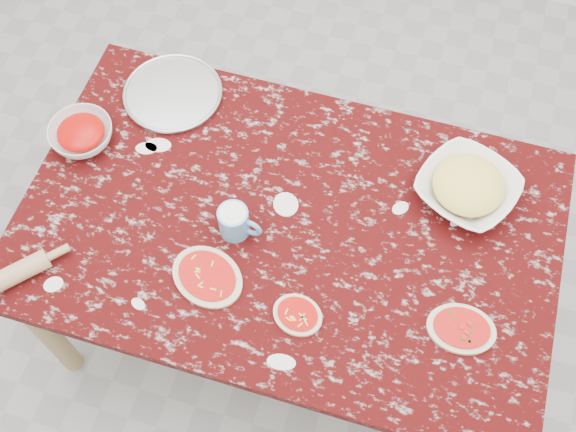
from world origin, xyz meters
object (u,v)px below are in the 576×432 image
at_px(pizza_tray, 173,94).
at_px(cheese_bowl, 467,189).
at_px(worktable, 288,237).
at_px(sauce_bowl, 82,135).
at_px(flour_mug, 235,222).
at_px(rolling_pin, 0,281).

xyz_separation_m(pizza_tray, cheese_bowl, (0.99, -0.10, 0.03)).
xyz_separation_m(worktable, cheese_bowl, (0.49, 0.25, 0.12)).
bearing_deg(worktable, sauce_bowl, 171.78).
bearing_deg(sauce_bowl, worktable, -8.22).
bearing_deg(flour_mug, rolling_pin, -148.23).
distance_m(cheese_bowl, rolling_pin, 1.38).
bearing_deg(cheese_bowl, flour_mug, -153.15).
relative_size(sauce_bowl, flour_mug, 1.50).
relative_size(worktable, sauce_bowl, 7.94).
distance_m(worktable, rolling_pin, 0.84).
height_order(worktable, flour_mug, flour_mug).
bearing_deg(rolling_pin, pizza_tray, 74.54).
xyz_separation_m(sauce_bowl, rolling_pin, (-0.01, -0.53, -0.00)).
bearing_deg(sauce_bowl, cheese_bowl, 7.16).
distance_m(pizza_tray, rolling_pin, 0.81).
bearing_deg(cheese_bowl, sauce_bowl, -172.84).
bearing_deg(sauce_bowl, flour_mug, -16.40).
xyz_separation_m(pizza_tray, sauce_bowl, (-0.21, -0.25, 0.03)).
distance_m(worktable, sauce_bowl, 0.73).
xyz_separation_m(pizza_tray, rolling_pin, (-0.21, -0.78, 0.02)).
distance_m(pizza_tray, flour_mug, 0.56).
height_order(pizza_tray, rolling_pin, rolling_pin).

